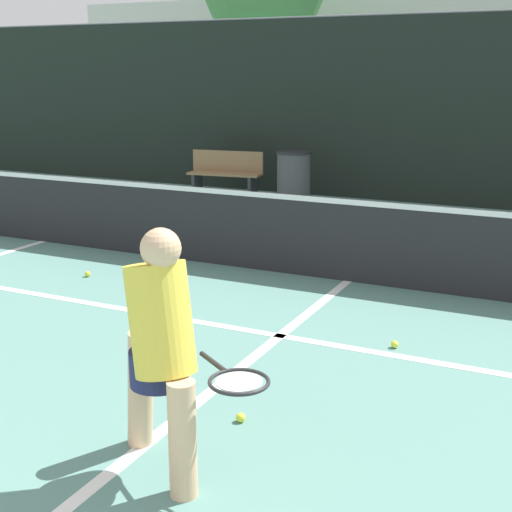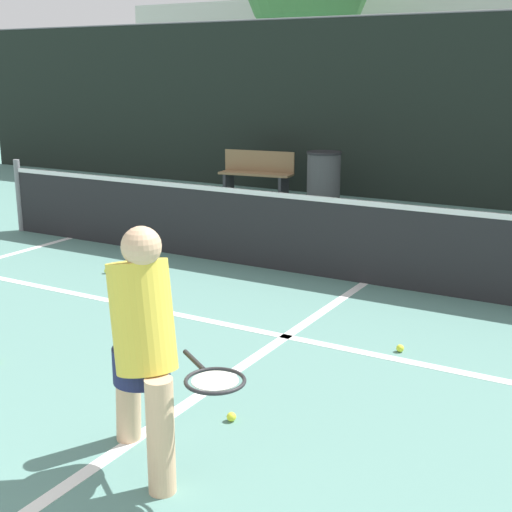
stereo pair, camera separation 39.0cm
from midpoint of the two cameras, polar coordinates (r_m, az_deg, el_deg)
The scene contains 10 objects.
court_service_line at distance 6.52m, azimuth 4.12°, elevation -6.46°, with size 8.25×0.10×0.01m, color white.
court_center_mark at distance 5.84m, azimuth 0.54°, elevation -9.01°, with size 0.10×5.52×0.01m, color white.
net at distance 8.09m, azimuth 10.19°, elevation 1.30°, with size 11.09×0.09×1.07m.
fence_back at distance 13.01m, azimuth 18.58°, elevation 10.84°, with size 24.00×0.06×3.31m.
player_practicing at distance 4.19m, azimuth -6.35°, elevation -6.97°, with size 1.21×0.62×1.53m.
tennis_ball_scattered_2 at distance 6.33m, azimuth 13.21°, elevation -7.22°, with size 0.07×0.07×0.07m, color #D1E033.
tennis_ball_scattered_6 at distance 5.03m, azimuth 0.29°, elevation -12.78°, with size 0.07×0.07×0.07m, color #D1E033.
tennis_ball_scattered_10 at distance 8.61m, azimuth -10.58°, elevation -1.19°, with size 0.07×0.07×0.07m, color #D1E033.
courtside_bench at distance 13.61m, azimuth 0.91°, elevation 6.70°, with size 1.45×0.56×0.86m.
trash_bin at distance 12.76m, azimuth 6.31°, elevation 6.17°, with size 0.62×0.62×0.96m.
Camera 2 is at (2.79, 0.38, 2.35)m, focal length 50.00 mm.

